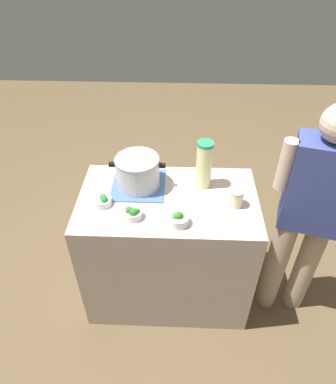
% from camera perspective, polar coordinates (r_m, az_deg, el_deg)
% --- Properties ---
extents(ground_plane, '(8.00, 8.00, 0.00)m').
position_cam_1_polar(ground_plane, '(2.80, 0.00, -15.39)').
color(ground_plane, brown).
extents(counter_slab, '(1.10, 0.66, 0.92)m').
position_cam_1_polar(counter_slab, '(2.44, 0.00, -9.23)').
color(counter_slab, '#AF9D94').
rests_on(counter_slab, ground_plane).
extents(dish_cloth, '(0.33, 0.33, 0.01)m').
position_cam_1_polar(dish_cloth, '(2.21, -4.85, 1.16)').
color(dish_cloth, '#4366A7').
rests_on(dish_cloth, counter_slab).
extents(cooking_pot, '(0.35, 0.28, 0.20)m').
position_cam_1_polar(cooking_pot, '(2.15, -5.00, 3.40)').
color(cooking_pot, '#B7B7BC').
rests_on(cooking_pot, dish_cloth).
extents(lemonade_pitcher, '(0.10, 0.10, 0.31)m').
position_cam_1_polar(lemonade_pitcher, '(2.13, 5.95, 4.52)').
color(lemonade_pitcher, '#EBEBA2').
rests_on(lemonade_pitcher, counter_slab).
extents(mason_jar, '(0.09, 0.09, 0.11)m').
position_cam_1_polar(mason_jar, '(2.07, 11.14, -0.95)').
color(mason_jar, beige).
rests_on(mason_jar, counter_slab).
extents(broccoli_bowl_front, '(0.10, 0.10, 0.08)m').
position_cam_1_polar(broccoli_bowl_front, '(1.98, -5.75, -3.51)').
color(broccoli_bowl_front, silver).
rests_on(broccoli_bowl_front, counter_slab).
extents(broccoli_bowl_center, '(0.11, 0.11, 0.07)m').
position_cam_1_polar(broccoli_bowl_center, '(2.09, -10.66, -1.41)').
color(broccoli_bowl_center, silver).
rests_on(broccoli_bowl_center, counter_slab).
extents(broccoli_bowl_back, '(0.11, 0.11, 0.09)m').
position_cam_1_polar(broccoli_bowl_back, '(1.93, 1.76, -4.45)').
color(broccoli_bowl_back, silver).
rests_on(broccoli_bowl_back, counter_slab).
extents(person_cook, '(0.50, 0.28, 1.59)m').
position_cam_1_polar(person_cook, '(2.22, 22.07, -3.59)').
color(person_cook, tan).
rests_on(person_cook, ground_plane).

